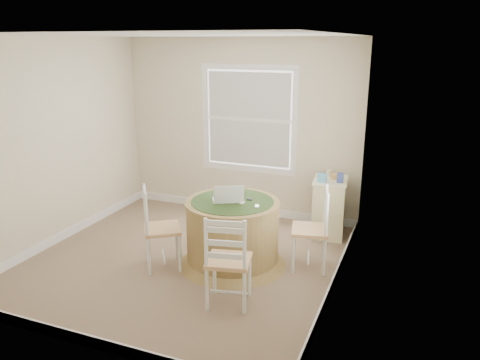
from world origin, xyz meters
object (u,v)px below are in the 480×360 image
at_px(chair_near, 229,260).
at_px(corner_chest, 329,207).
at_px(laptop, 228,199).
at_px(chair_right, 310,229).
at_px(round_table, 233,230).
at_px(chair_left, 162,228).

relative_size(chair_near, corner_chest, 1.22).
height_order(laptop, corner_chest, laptop).
bearing_deg(chair_near, laptop, -79.24).
xyz_separation_m(chair_right, corner_chest, (0.01, 1.06, -0.08)).
height_order(chair_near, corner_chest, chair_near).
xyz_separation_m(round_table, chair_right, (0.86, 0.23, 0.05)).
height_order(round_table, chair_near, chair_near).
xyz_separation_m(chair_near, corner_chest, (0.57, 2.12, -0.08)).
relative_size(chair_left, chair_right, 1.00).
xyz_separation_m(chair_near, chair_right, (0.56, 1.06, 0.00)).
height_order(chair_right, laptop, laptop).
xyz_separation_m(round_table, corner_chest, (0.87, 1.29, -0.03)).
height_order(chair_left, chair_near, same).
bearing_deg(laptop, corner_chest, -153.03).
distance_m(round_table, corner_chest, 1.56).
bearing_deg(round_table, chair_right, -2.88).
relative_size(chair_left, laptop, 2.16).
height_order(chair_left, corner_chest, chair_left).
relative_size(round_table, chair_left, 1.34).
relative_size(chair_right, corner_chest, 1.22).
xyz_separation_m(chair_left, chair_right, (1.58, 0.60, 0.00)).
bearing_deg(corner_chest, chair_near, -112.05).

